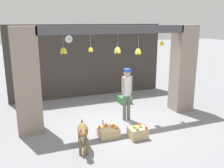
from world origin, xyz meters
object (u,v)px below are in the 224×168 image
Objects in this scene: shopkeeper at (127,90)px; water_bottle at (103,125)px; fruit_crate_oranges at (109,132)px; fruit_crate_apples at (138,132)px; produce_box_green at (125,100)px; wall_clock at (69,39)px; dog at (83,132)px.

water_bottle is (-0.95, -0.42, -0.87)m from shopkeeper.
fruit_crate_oranges is (-0.97, -0.94, -0.86)m from shopkeeper.
produce_box_green is at bearing 72.63° from fruit_crate_apples.
shopkeeper reaches higher than fruit_crate_oranges.
wall_clock is at bearing 141.63° from produce_box_green.
dog is at bearing -129.42° from produce_box_green.
water_bottle is at bearing -128.69° from produce_box_green.
fruit_crate_oranges reaches higher than produce_box_green.
wall_clock is (-0.19, 3.95, 2.29)m from fruit_crate_oranges.
shopkeeper is at bearing -68.90° from wall_clock.
fruit_crate_apples is at bearing -50.72° from water_bottle.
fruit_crate_apples is 1.69× the size of water_bottle.
water_bottle reaches higher than produce_box_green.
produce_box_green is at bearing 51.31° from water_bottle.
shopkeeper is 3.53m from wall_clock.
fruit_crate_oranges is at bearing 51.82° from shopkeeper.
produce_box_green is 1.46× the size of wall_clock.
fruit_crate_oranges is 1.14× the size of fruit_crate_apples.
fruit_crate_oranges is 0.80m from fruit_crate_apples.
wall_clock is (0.66, 4.44, 1.93)m from dog.
dog is at bearing 45.87° from shopkeeper.
fruit_crate_oranges is 4.57m from wall_clock.
dog is at bearing -175.04° from fruit_crate_apples.
shopkeeper is (1.82, 1.42, 0.50)m from dog.
shopkeeper reaches higher than produce_box_green.
fruit_crate_oranges is 1.93× the size of water_bottle.
fruit_crate_apples is 3.00m from produce_box_green.
fruit_crate_oranges is 0.52m from water_bottle.
produce_box_green is at bearing -38.37° from wall_clock.
shopkeeper is 1.55m from fruit_crate_apples.
fruit_crate_apples is 1.12m from water_bottle.
wall_clock reaches higher than produce_box_green.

